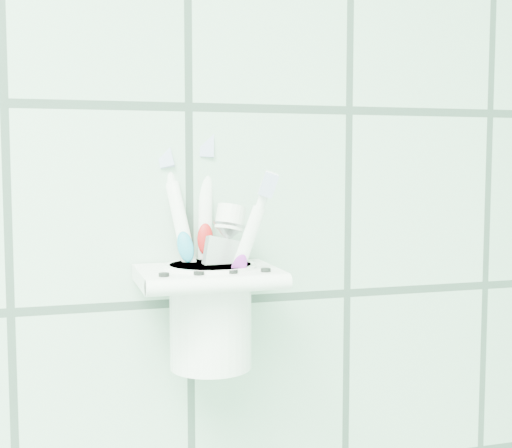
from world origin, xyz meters
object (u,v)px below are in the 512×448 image
at_px(cup, 211,311).
at_px(toothbrush_orange, 205,260).
at_px(toothpaste_tube, 207,271).
at_px(holder_bracket, 207,278).
at_px(toothbrush_pink, 210,246).
at_px(toothbrush_blue, 202,242).

height_order(cup, toothbrush_orange, toothbrush_orange).
bearing_deg(toothpaste_tube, toothbrush_orange, 94.84).
xyz_separation_m(holder_bracket, toothbrush_pink, (0.00, -0.01, 0.03)).
bearing_deg(toothbrush_pink, toothpaste_tube, -126.48).
distance_m(toothbrush_pink, toothbrush_blue, 0.03).
height_order(holder_bracket, cup, same).
height_order(toothbrush_pink, toothbrush_orange, toothbrush_pink).
xyz_separation_m(holder_bracket, toothbrush_blue, (0.00, 0.02, 0.03)).
distance_m(toothbrush_pink, toothbrush_orange, 0.01).
distance_m(cup, toothpaste_tube, 0.04).
relative_size(cup, toothbrush_pink, 0.47).
bearing_deg(toothbrush_blue, holder_bracket, -80.54).
bearing_deg(toothbrush_orange, holder_bracket, 47.46).
relative_size(holder_bracket, toothbrush_pink, 0.60).
xyz_separation_m(toothbrush_pink, toothpaste_tube, (-0.00, -0.00, -0.02)).
relative_size(holder_bracket, toothpaste_tube, 0.81).
xyz_separation_m(toothbrush_orange, toothpaste_tube, (0.00, -0.01, -0.01)).
xyz_separation_m(holder_bracket, toothbrush_orange, (-0.00, -0.00, 0.02)).
height_order(holder_bracket, toothpaste_tube, toothpaste_tube).
bearing_deg(toothpaste_tube, cup, 64.74).
distance_m(holder_bracket, cup, 0.03).
bearing_deg(toothbrush_blue, cup, -68.54).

